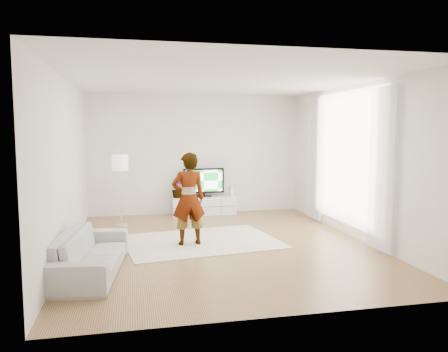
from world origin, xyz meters
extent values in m
plane|color=#AE844E|center=(0.00, 0.00, 0.00)|extent=(6.00, 6.00, 0.00)
plane|color=white|center=(0.00, 0.00, 2.80)|extent=(6.00, 6.00, 0.00)
cube|color=white|center=(-2.50, 0.00, 1.40)|extent=(0.02, 6.00, 2.80)
cube|color=white|center=(2.50, 0.00, 1.40)|extent=(0.02, 6.00, 2.80)
cube|color=white|center=(0.00, 3.00, 1.40)|extent=(5.00, 0.02, 2.80)
cube|color=white|center=(0.00, -3.00, 1.40)|extent=(5.00, 0.02, 2.80)
cube|color=white|center=(2.48, 0.30, 1.45)|extent=(0.01, 2.60, 2.50)
cube|color=white|center=(2.40, -1.00, 1.35)|extent=(0.04, 0.70, 2.60)
cube|color=white|center=(2.40, 1.60, 1.35)|extent=(0.04, 0.70, 2.60)
cube|color=white|center=(0.15, 2.77, 0.21)|extent=(1.48, 0.42, 0.42)
cube|color=black|center=(0.15, 2.55, 0.21)|extent=(1.44, 0.00, 0.01)
cube|color=black|center=(-0.22, 2.55, 0.21)|extent=(0.01, 0.00, 0.37)
cube|color=black|center=(0.52, 2.55, 0.21)|extent=(0.01, 0.00, 0.37)
cube|color=black|center=(0.15, 2.79, 0.43)|extent=(0.34, 0.19, 0.02)
cube|color=black|center=(0.15, 2.79, 0.47)|extent=(0.07, 0.04, 0.07)
cube|color=black|center=(0.15, 2.79, 0.79)|extent=(0.96, 0.05, 0.58)
cube|color=#178E2B|center=(0.15, 2.76, 0.79)|extent=(0.87, 0.01, 0.50)
cube|color=white|center=(0.80, 2.77, 0.53)|extent=(0.09, 0.17, 0.22)
cube|color=#4CB2FF|center=(0.80, 2.68, 0.55)|extent=(0.01, 0.00, 0.12)
imported|color=#3F7238|center=(-0.48, 2.77, 0.63)|extent=(0.25, 0.25, 0.42)
cube|color=beige|center=(-0.31, 0.27, 0.01)|extent=(2.88, 2.25, 0.01)
imported|color=#334772|center=(-0.55, 0.11, 0.81)|extent=(0.61, 0.44, 1.59)
imported|color=#ADADA8|center=(-2.07, -1.11, 0.29)|extent=(1.01, 2.07, 0.58)
cylinder|color=silver|center=(-1.72, 1.91, 0.01)|extent=(0.25, 0.25, 0.02)
cylinder|color=silver|center=(-1.72, 1.91, 0.59)|extent=(0.03, 0.03, 1.14)
cylinder|color=white|center=(-1.72, 1.91, 1.32)|extent=(0.33, 0.33, 0.32)
camera|label=1|loc=(-1.48, -7.22, 1.97)|focal=35.00mm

